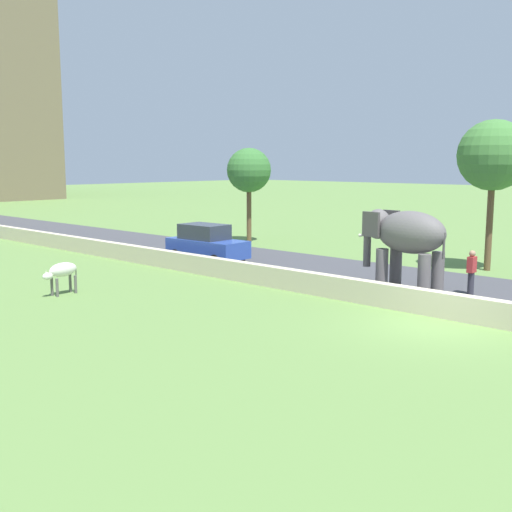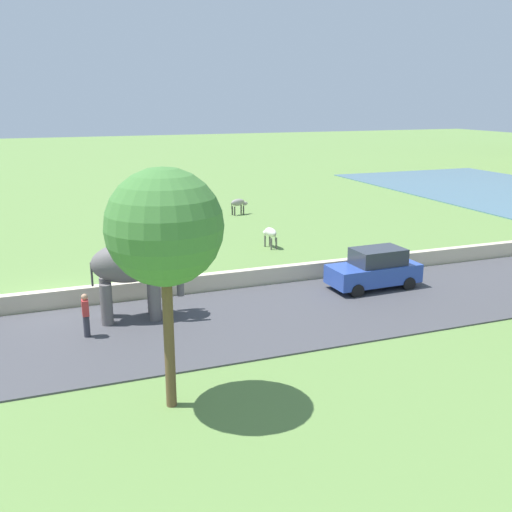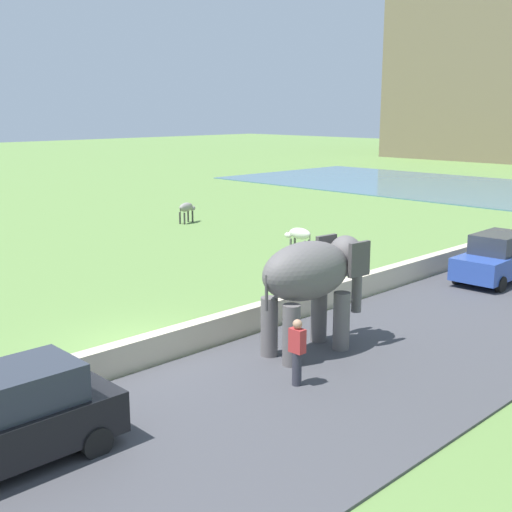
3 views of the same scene
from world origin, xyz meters
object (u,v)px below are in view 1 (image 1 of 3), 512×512
elephant (405,237)px  person_beside_elephant (471,272)px  car_blue (207,244)px  cow_white (62,272)px

elephant → person_beside_elephant: bearing=-57.6°
person_beside_elephant → car_blue: car_blue is taller
person_beside_elephant → cow_white: (-9.62, 10.76, -0.04)m
elephant → cow_white: elephant is taller
elephant → person_beside_elephant: elephant is taller
car_blue → person_beside_elephant: bearing=-84.2°
elephant → car_blue: bearing=90.1°
elephant → person_beside_elephant: 2.58m
cow_white → car_blue: bearing=10.3°
person_beside_elephant → car_blue: size_ratio=0.40×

